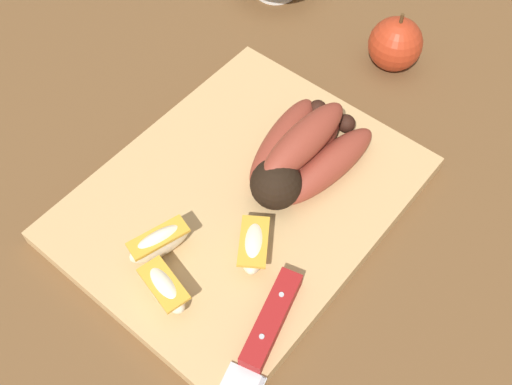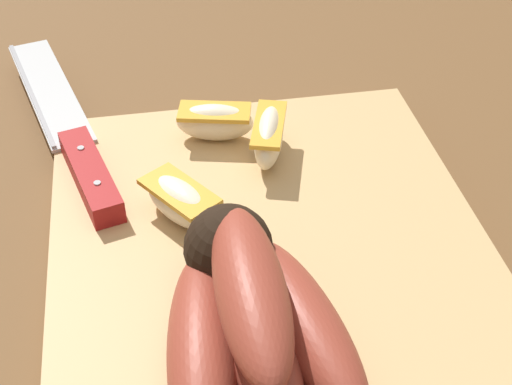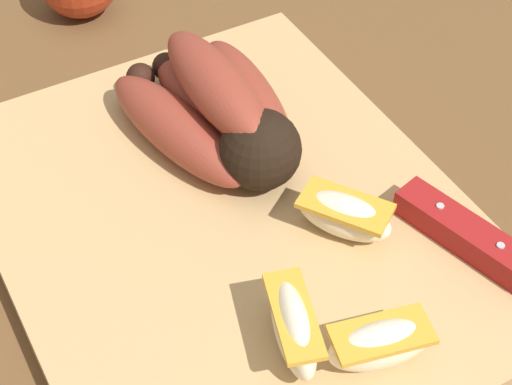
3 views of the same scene
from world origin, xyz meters
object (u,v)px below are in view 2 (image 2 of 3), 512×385
Objects in this scene: banana_bunch at (250,313)px; apple_wedge_near at (180,201)px; chefs_knife at (74,143)px; apple_wedge_far at (269,136)px; apple_wedge_middle at (215,121)px.

banana_bunch is 0.12m from apple_wedge_near.
banana_bunch is at bearing 26.06° from chefs_knife.
apple_wedge_far is (-0.06, 0.07, 0.00)m from apple_wedge_near.
apple_wedge_far is at bearing 165.77° from banana_bunch.
banana_bunch reaches higher than apple_wedge_far.
banana_bunch reaches higher than chefs_knife.
chefs_knife is 4.32× the size of apple_wedge_middle.
apple_wedge_near is 0.09m from apple_wedge_far.
apple_wedge_far is (-0.17, 0.04, -0.01)m from banana_bunch.
apple_wedge_middle is at bearing 177.99° from banana_bunch.
banana_bunch is 0.20m from apple_wedge_middle.
apple_wedge_near is 1.03× the size of apple_wedge_middle.
banana_bunch is at bearing -14.23° from apple_wedge_far.
apple_wedge_middle is (0.00, 0.11, 0.01)m from chefs_knife.
chefs_knife is at bearing -153.94° from banana_bunch.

